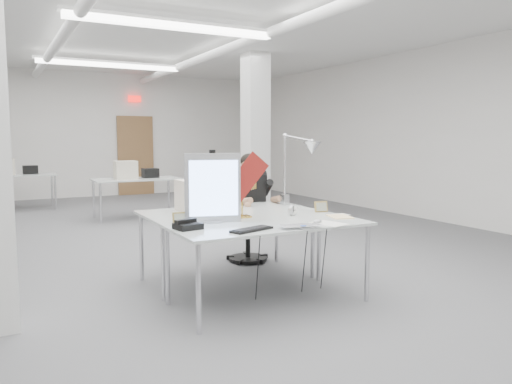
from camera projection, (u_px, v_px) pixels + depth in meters
room_shell at (177, 126)px, 6.79m from camera, size 10.04×14.04×3.24m
desk_main at (268, 224)px, 4.56m from camera, size 1.80×0.90×0.02m
desk_second at (228, 211)px, 5.35m from camera, size 1.80×0.90×0.02m
bg_desk_a at (136, 179)px, 9.49m from camera, size 1.60×0.80×0.02m
bg_desk_b at (15, 175)px, 10.49m from camera, size 1.60×0.80×0.02m
office_chair at (248, 220)px, 6.17m from camera, size 0.62×0.62×1.04m
seated_person at (250, 190)px, 6.08m from camera, size 0.67×0.76×0.97m
monitor at (213, 188)px, 4.57m from camera, size 0.51×0.18×0.64m
pennant at (244, 180)px, 4.67m from camera, size 0.50×0.07×0.54m
keyboard at (252, 230)px, 4.18m from camera, size 0.42×0.25×0.02m
laptop at (303, 228)px, 4.25m from camera, size 0.40×0.30×0.03m
mouse at (318, 221)px, 4.54m from camera, size 0.09×0.06×0.04m
bankers_lamp at (242, 202)px, 4.85m from camera, size 0.29×0.20×0.30m
desk_phone at (188, 226)px, 4.25m from camera, size 0.24×0.22×0.05m
picture_frame_left at (180, 218)px, 4.52m from camera, size 0.14×0.05×0.11m
picture_frame_right at (321, 207)px, 5.23m from camera, size 0.15×0.06×0.11m
desk_clock at (293, 210)px, 5.00m from camera, size 0.11×0.07×0.11m
paper_stack_a at (329, 224)px, 4.51m from camera, size 0.29×0.35×0.01m
paper_stack_b at (340, 217)px, 4.90m from camera, size 0.26×0.31×0.01m
paper_stack_c at (339, 215)px, 5.01m from camera, size 0.21×0.15×0.01m
beige_monitor at (195, 195)px, 5.30m from camera, size 0.36×0.34×0.33m
architect_lamp at (296, 169)px, 5.54m from camera, size 0.44×0.70×0.85m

